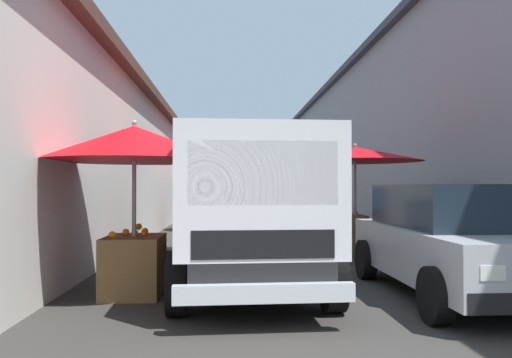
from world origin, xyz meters
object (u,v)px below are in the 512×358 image
at_px(fruit_stall_far_left, 217,181).
at_px(fruit_stall_near_left, 210,183).
at_px(fruit_stall_near_right, 354,166).
at_px(fruit_stall_mid_lane, 134,164).
at_px(vendor_in_shade, 236,205).
at_px(hatchback_car, 457,239).
at_px(parked_scooter, 423,235).
at_px(delivery_truck, 251,217).
at_px(vendor_by_crates, 286,202).
at_px(fruit_stall_far_right, 217,162).

xyz_separation_m(fruit_stall_far_left, fruit_stall_near_left, (4.47, 0.36, -0.02)).
distance_m(fruit_stall_near_right, fruit_stall_far_left, 6.59).
relative_size(fruit_stall_far_left, fruit_stall_mid_lane, 0.93).
bearing_deg(vendor_in_shade, fruit_stall_far_left, 14.26).
relative_size(fruit_stall_mid_lane, hatchback_car, 0.62).
bearing_deg(vendor_in_shade, parked_scooter, -138.58).
xyz_separation_m(fruit_stall_far_left, hatchback_car, (-10.16, -3.38, -0.89)).
bearing_deg(fruit_stall_far_left, delivery_truck, -176.29).
bearing_deg(fruit_stall_near_left, hatchback_car, -165.65).
distance_m(vendor_by_crates, parked_scooter, 9.88).
height_order(fruit_stall_far_right, vendor_in_shade, fruit_stall_far_right).
height_order(hatchback_car, vendor_in_shade, vendor_in_shade).
bearing_deg(vendor_by_crates, hatchback_car, -176.79).
distance_m(hatchback_car, parked_scooter, 3.75).
height_order(delivery_truck, parked_scooter, delivery_truck).
height_order(fruit_stall_mid_lane, fruit_stall_far_right, fruit_stall_far_right).
xyz_separation_m(fruit_stall_far_right, hatchback_car, (-3.74, -3.21, -1.19)).
relative_size(fruit_stall_near_left, vendor_by_crates, 1.66).
xyz_separation_m(fruit_stall_near_left, hatchback_car, (-14.63, -3.74, -0.87)).
relative_size(fruit_stall_near_right, fruit_stall_near_left, 1.15).
height_order(fruit_stall_near_left, parked_scooter, fruit_stall_near_left).
bearing_deg(fruit_stall_near_left, vendor_by_crates, -113.30).
height_order(hatchback_car, parked_scooter, hatchback_car).
distance_m(delivery_truck, parked_scooter, 5.27).
xyz_separation_m(fruit_stall_far_left, vendor_by_crates, (3.18, -2.63, -0.77)).
distance_m(fruit_stall_far_right, vendor_in_shade, 4.24).
relative_size(vendor_by_crates, parked_scooter, 0.89).
height_order(fruit_stall_near_right, delivery_truck, fruit_stall_near_right).
xyz_separation_m(fruit_stall_mid_lane, vendor_in_shade, (7.60, -1.43, -0.80)).
relative_size(fruit_stall_far_right, delivery_truck, 0.53).
bearing_deg(fruit_stall_far_right, vendor_in_shade, -5.90).
relative_size(fruit_stall_near_left, fruit_stall_far_right, 0.94).
relative_size(fruit_stall_far_left, fruit_stall_near_left, 0.91).
bearing_deg(fruit_stall_far_right, vendor_by_crates, -14.39).
height_order(fruit_stall_far_right, parked_scooter, fruit_stall_far_right).
relative_size(fruit_stall_far_right, vendor_in_shade, 1.65).
relative_size(fruit_stall_near_right, delivery_truck, 0.58).
height_order(fruit_stall_far_left, fruit_stall_mid_lane, fruit_stall_mid_lane).
xyz_separation_m(fruit_stall_near_right, vendor_in_shade, (3.50, 2.49, -0.94)).
xyz_separation_m(hatchback_car, parked_scooter, (3.62, -0.94, -0.29)).
bearing_deg(vendor_by_crates, fruit_stall_near_left, 66.70).
xyz_separation_m(delivery_truck, vendor_by_crates, (13.48, -1.96, -0.18)).
height_order(fruit_stall_near_left, fruit_stall_mid_lane, fruit_stall_mid_lane).
xyz_separation_m(vendor_by_crates, parked_scooter, (-9.73, -1.69, -0.41)).
distance_m(fruit_stall_far_left, fruit_stall_far_right, 6.43).
height_order(hatchback_car, vendor_by_crates, vendor_by_crates).
relative_size(fruit_stall_near_right, vendor_in_shade, 1.80).
height_order(fruit_stall_near_right, fruit_stall_far_right, fruit_stall_far_right).
height_order(fruit_stall_mid_lane, vendor_by_crates, fruit_stall_mid_lane).
bearing_deg(fruit_stall_mid_lane, delivery_truck, -103.84).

